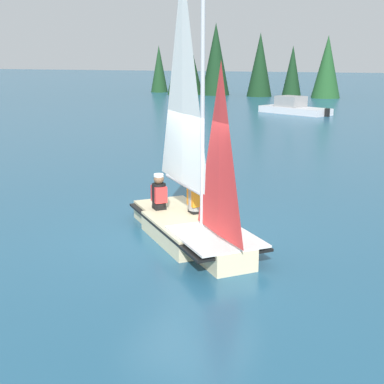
% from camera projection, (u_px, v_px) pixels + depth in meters
% --- Properties ---
extents(ground_plane, '(260.00, 260.00, 0.00)m').
position_uv_depth(ground_plane, '(192.00, 240.00, 10.78)').
color(ground_plane, '#235675').
extents(sailboat_main, '(3.78, 3.69, 5.48)m').
position_uv_depth(sailboat_main, '(192.00, 203.00, 10.60)').
color(sailboat_main, beige).
rests_on(sailboat_main, ground_plane).
extents(sailor_helm, '(0.43, 0.42, 1.16)m').
position_uv_depth(sailor_helm, '(195.00, 202.00, 11.21)').
color(sailor_helm, black).
rests_on(sailor_helm, ground_plane).
extents(sailor_crew, '(0.43, 0.42, 1.16)m').
position_uv_depth(sailor_crew, '(159.00, 198.00, 11.50)').
color(sailor_crew, black).
rests_on(sailor_crew, ground_plane).
extents(motorboat_distant, '(5.07, 3.60, 1.12)m').
position_uv_depth(motorboat_distant, '(294.00, 107.00, 35.14)').
color(motorboat_distant, silver).
rests_on(motorboat_distant, ground_plane).
extents(treeline_shore, '(20.01, 4.82, 7.22)m').
position_uv_depth(treeline_shore, '(226.00, 62.00, 51.60)').
color(treeline_shore, '#193D1E').
rests_on(treeline_shore, ground_plane).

